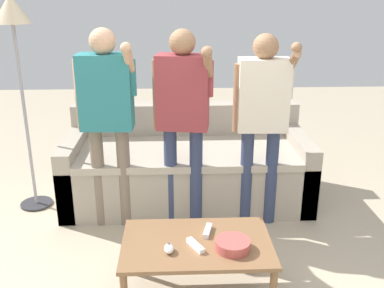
% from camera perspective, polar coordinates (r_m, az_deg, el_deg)
% --- Properties ---
extents(couch, '(2.15, 0.96, 0.81)m').
position_cam_1_polar(couch, '(4.07, -0.65, -2.98)').
color(couch, '#9E9384').
rests_on(couch, ground).
extents(coffee_table, '(0.91, 0.58, 0.40)m').
position_cam_1_polar(coffee_table, '(2.79, 0.63, -13.32)').
color(coffee_table, brown).
rests_on(coffee_table, ground).
extents(snack_bowl, '(0.21, 0.21, 0.06)m').
position_cam_1_polar(snack_bowl, '(2.69, 5.27, -12.80)').
color(snack_bowl, '#B24C47').
rests_on(snack_bowl, coffee_table).
extents(game_remote_nunchuk, '(0.06, 0.09, 0.05)m').
position_cam_1_polar(game_remote_nunchuk, '(2.66, -2.99, -13.29)').
color(game_remote_nunchuk, white).
rests_on(game_remote_nunchuk, coffee_table).
extents(floor_lamp, '(0.29, 0.29, 1.81)m').
position_cam_1_polar(floor_lamp, '(3.86, -21.95, 13.30)').
color(floor_lamp, '#2D2D33').
rests_on(floor_lamp, ground).
extents(player_left, '(0.47, 0.35, 1.59)m').
position_cam_1_polar(player_left, '(3.43, -10.91, 4.69)').
color(player_left, '#756656').
rests_on(player_left, ground).
extents(player_center, '(0.46, 0.41, 1.58)m').
position_cam_1_polar(player_center, '(3.39, -1.19, 4.75)').
color(player_center, '#2D3856').
rests_on(player_center, ground).
extents(player_right, '(0.45, 0.31, 1.54)m').
position_cam_1_polar(player_right, '(3.45, 9.05, 4.43)').
color(player_right, '#2D3856').
rests_on(player_right, ground).
extents(game_remote_wand_near, '(0.11, 0.16, 0.03)m').
position_cam_1_polar(game_remote_wand_near, '(2.70, 0.44, -12.93)').
color(game_remote_wand_near, white).
rests_on(game_remote_wand_near, coffee_table).
extents(game_remote_wand_far, '(0.07, 0.15, 0.03)m').
position_cam_1_polar(game_remote_wand_far, '(2.84, 2.02, -11.11)').
color(game_remote_wand_far, white).
rests_on(game_remote_wand_far, coffee_table).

